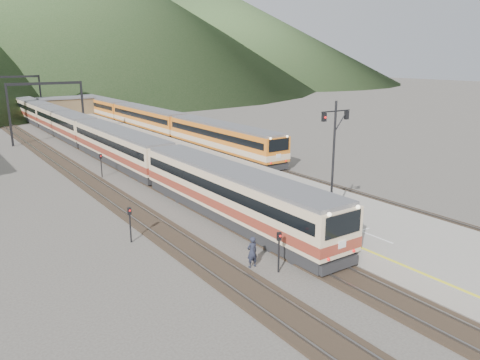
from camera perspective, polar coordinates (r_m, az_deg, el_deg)
ground at (r=23.12m, az=21.75°, el=-15.33°), size 400.00×400.00×0.00m
track_main at (r=54.48m, az=-15.52°, el=2.49°), size 2.60×200.00×0.23m
track_far at (r=53.11m, az=-20.59°, el=1.77°), size 2.60×200.00×0.23m
track_second at (r=59.15m, az=-4.97°, el=3.93°), size 2.60×200.00×0.23m
platform at (r=54.65m, az=-9.30°, el=3.34°), size 8.00×100.00×1.00m
gantry_near at (r=67.26m, az=-22.53°, el=8.93°), size 9.55×0.25×8.00m
gantry_far at (r=91.76m, az=-26.07°, el=9.85°), size 9.55×0.25×8.00m
station_shed at (r=91.77m, az=-20.41°, el=8.52°), size 9.40×4.40×3.10m
hill_c at (r=254.94m, az=-5.02°, el=17.89°), size 160.00×160.00×50.00m
main_train at (r=61.08m, az=-18.01°, el=5.55°), size 3.09×84.49×3.77m
second_train at (r=72.45m, az=-11.16°, el=7.32°), size 3.02×62.02×3.69m
signal_mast at (r=28.56m, az=11.34°, el=3.36°), size 2.20×0.25×7.72m
short_signal_a at (r=25.06m, az=4.76°, el=-8.12°), size 0.25×0.20×2.27m
short_signal_b at (r=46.33m, az=-16.58°, el=2.07°), size 0.26×0.22×2.27m
short_signal_c at (r=29.66m, az=-13.28°, el=-4.77°), size 0.24×0.18×2.27m
worker at (r=25.81m, az=1.49°, el=-8.76°), size 0.66×0.45×1.77m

